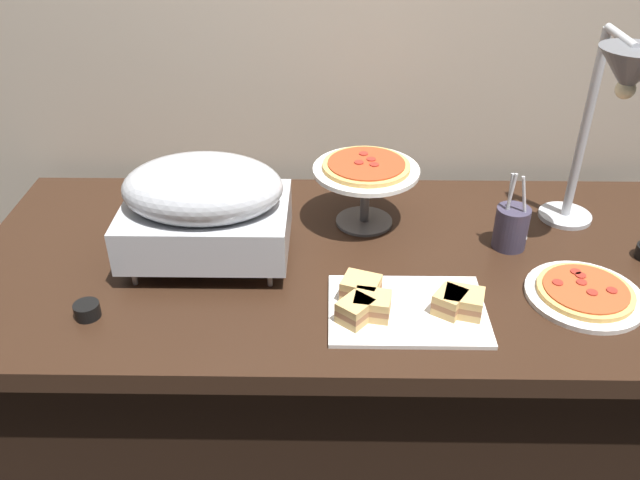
% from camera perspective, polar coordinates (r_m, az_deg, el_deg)
% --- Properties ---
extents(ground_plane, '(8.00, 8.00, 0.00)m').
position_cam_1_polar(ground_plane, '(2.15, 2.49, -18.54)').
color(ground_plane, '#38332D').
extents(back_wall, '(4.40, 0.04, 2.40)m').
position_cam_1_polar(back_wall, '(1.92, 3.02, 18.14)').
color(back_wall, '#B7A893').
rests_on(back_wall, ground_plane).
extents(buffet_table, '(1.90, 0.84, 0.76)m').
position_cam_1_polar(buffet_table, '(1.87, 2.77, -11.07)').
color(buffet_table, black).
rests_on(buffet_table, ground_plane).
extents(chafing_dish, '(0.39, 0.28, 0.27)m').
position_cam_1_polar(chafing_dish, '(1.58, -9.97, 2.97)').
color(chafing_dish, '#B7BABF').
rests_on(chafing_dish, buffet_table).
extents(heat_lamp, '(0.15, 0.31, 0.52)m').
position_cam_1_polar(heat_lamp, '(1.64, 24.41, 11.63)').
color(heat_lamp, '#B7BABF').
rests_on(heat_lamp, buffet_table).
extents(pizza_plate_front, '(0.26, 0.26, 0.03)m').
position_cam_1_polar(pizza_plate_front, '(1.61, 21.94, -4.29)').
color(pizza_plate_front, white).
rests_on(pizza_plate_front, buffet_table).
extents(pizza_plate_center, '(0.28, 0.28, 0.18)m').
position_cam_1_polar(pizza_plate_center, '(1.71, 4.00, 5.67)').
color(pizza_plate_center, '#595B60').
rests_on(pizza_plate_center, buffet_table).
extents(sandwich_platter, '(0.35, 0.24, 0.06)m').
position_cam_1_polar(sandwich_platter, '(1.45, 7.24, -5.59)').
color(sandwich_platter, white).
rests_on(sandwich_platter, buffet_table).
extents(sauce_cup_far, '(0.06, 0.06, 0.03)m').
position_cam_1_polar(sauce_cup_far, '(1.52, -19.53, -5.71)').
color(sauce_cup_far, black).
rests_on(sauce_cup_far, buffet_table).
extents(utensil_holder, '(0.08, 0.08, 0.21)m').
position_cam_1_polar(utensil_holder, '(1.71, 16.21, 1.10)').
color(utensil_holder, '#383347').
rests_on(utensil_holder, buffet_table).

